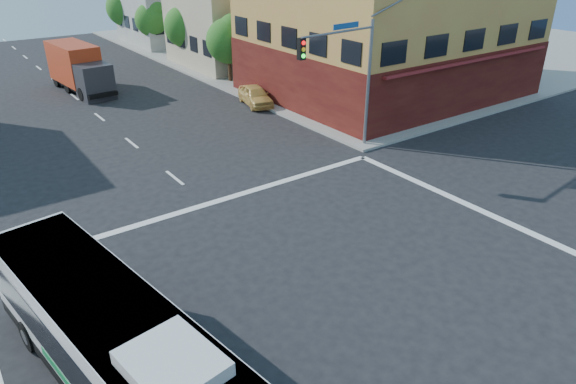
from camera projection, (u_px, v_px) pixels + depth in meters
ground at (348, 318)px, 16.14m from camera, size 120.00×120.00×0.00m
sidewalk_ne at (373, 41)px, 59.89m from camera, size 50.00×50.00×0.15m
corner_building_ne at (389, 13)px, 37.44m from camera, size 18.10×15.44×14.00m
building_east_near at (244, 13)px, 47.78m from camera, size 12.06×10.06×9.00m
signal_mast_ne at (348, 63)px, 26.42m from camera, size 7.91×1.13×8.07m
street_tree_a at (230, 38)px, 41.12m from camera, size 3.60×3.60×5.53m
street_tree_b at (186, 24)px, 46.88m from camera, size 3.80×3.80×5.79m
street_tree_c at (153, 17)px, 52.85m from camera, size 3.40×3.40×5.29m
street_tree_d at (125, 6)px, 58.49m from camera, size 4.00×4.00×6.03m
transit_bus at (118, 350)px, 12.67m from camera, size 3.95×11.21×3.25m
box_truck at (80, 69)px, 39.43m from camera, size 2.99×8.01×3.52m
parked_car at (255, 95)px, 36.61m from camera, size 2.46×4.29×1.37m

